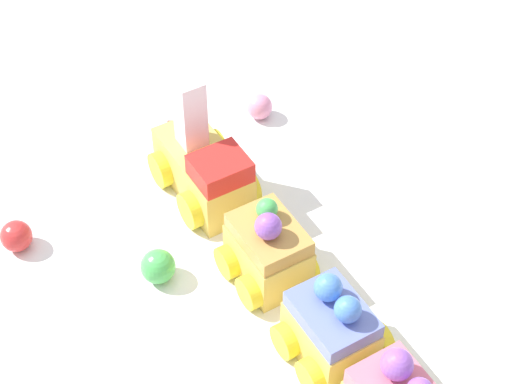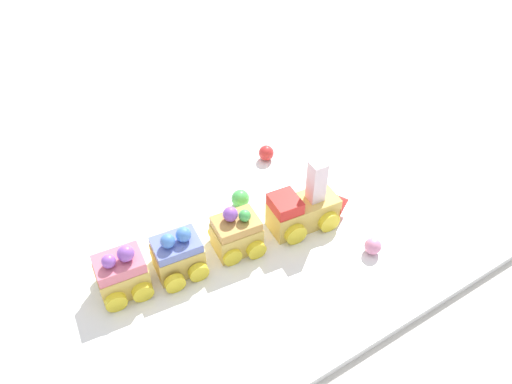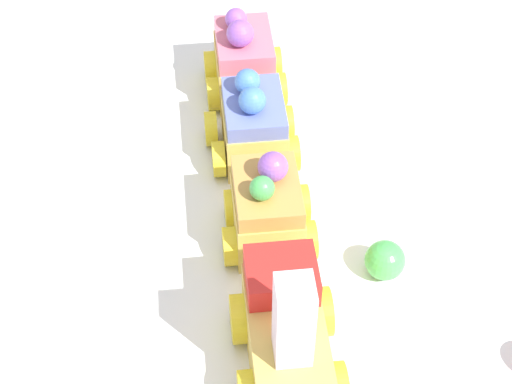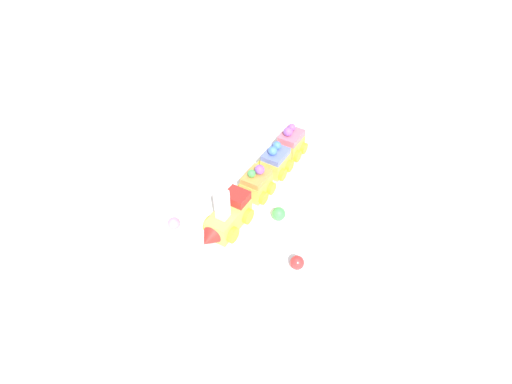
# 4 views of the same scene
# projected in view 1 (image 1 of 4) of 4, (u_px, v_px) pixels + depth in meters

# --- Properties ---
(ground_plane) EXTENTS (10.00, 10.00, 0.00)m
(ground_plane) POSITION_uv_depth(u_px,v_px,m) (293.00, 275.00, 0.68)
(ground_plane) COLOR beige
(display_board) EXTENTS (0.76, 0.38, 0.01)m
(display_board) POSITION_uv_depth(u_px,v_px,m) (294.00, 270.00, 0.68)
(display_board) COLOR white
(display_board) RESTS_ON ground_plane
(cake_train_locomotive) EXTENTS (0.13, 0.07, 0.11)m
(cake_train_locomotive) POSITION_uv_depth(u_px,v_px,m) (199.00, 162.00, 0.71)
(cake_train_locomotive) COLOR #E0BC56
(cake_train_locomotive) RESTS_ON display_board
(cake_car_caramel) EXTENTS (0.07, 0.07, 0.07)m
(cake_car_caramel) POSITION_uv_depth(u_px,v_px,m) (269.00, 252.00, 0.65)
(cake_car_caramel) COLOR #E0BC56
(cake_car_caramel) RESTS_ON display_board
(cake_car_blueberry) EXTENTS (0.07, 0.07, 0.07)m
(cake_car_blueberry) POSITION_uv_depth(u_px,v_px,m) (331.00, 331.00, 0.60)
(cake_car_blueberry) COLOR #E0BC56
(cake_car_blueberry) RESTS_ON display_board
(gumball_green) EXTENTS (0.03, 0.03, 0.03)m
(gumball_green) POSITION_uv_depth(u_px,v_px,m) (158.00, 266.00, 0.65)
(gumball_green) COLOR #4CBC56
(gumball_green) RESTS_ON display_board
(gumball_red) EXTENTS (0.03, 0.03, 0.03)m
(gumball_red) POSITION_uv_depth(u_px,v_px,m) (16.00, 236.00, 0.68)
(gumball_red) COLOR red
(gumball_red) RESTS_ON display_board
(gumball_pink) EXTENTS (0.02, 0.02, 0.02)m
(gumball_pink) POSITION_uv_depth(u_px,v_px,m) (259.00, 107.00, 0.79)
(gumball_pink) COLOR pink
(gumball_pink) RESTS_ON display_board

